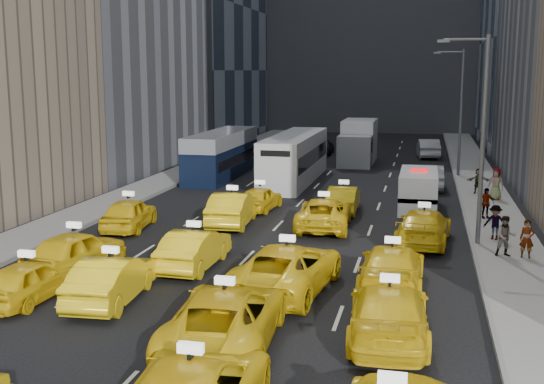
{
  "coord_description": "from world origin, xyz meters",
  "views": [
    {
      "loc": [
        6.91,
        -17.98,
        7.53
      ],
      "look_at": [
        0.09,
        12.23,
        2.0
      ],
      "focal_mm": 45.0,
      "sensor_mm": 36.0,
      "label": 1
    }
  ],
  "objects_px": {
    "double_decker": "(222,155)",
    "box_truck": "(358,142)",
    "city_bus": "(295,158)",
    "pedestrian_0": "(527,239)",
    "nypd_van": "(418,191)"
  },
  "relations": [
    {
      "from": "double_decker",
      "to": "box_truck",
      "type": "height_order",
      "value": "box_truck"
    },
    {
      "from": "nypd_van",
      "to": "pedestrian_0",
      "type": "relative_size",
      "value": 3.52
    },
    {
      "from": "double_decker",
      "to": "box_truck",
      "type": "bearing_deg",
      "value": 39.52
    },
    {
      "from": "city_bus",
      "to": "box_truck",
      "type": "height_order",
      "value": "box_truck"
    },
    {
      "from": "pedestrian_0",
      "to": "nypd_van",
      "type": "bearing_deg",
      "value": 119.42
    },
    {
      "from": "double_decker",
      "to": "city_bus",
      "type": "height_order",
      "value": "city_bus"
    },
    {
      "from": "nypd_van",
      "to": "city_bus",
      "type": "height_order",
      "value": "city_bus"
    },
    {
      "from": "double_decker",
      "to": "box_truck",
      "type": "relative_size",
      "value": 1.45
    },
    {
      "from": "city_bus",
      "to": "double_decker",
      "type": "bearing_deg",
      "value": 165.5
    },
    {
      "from": "nypd_van",
      "to": "city_bus",
      "type": "relative_size",
      "value": 0.43
    },
    {
      "from": "box_truck",
      "to": "pedestrian_0",
      "type": "bearing_deg",
      "value": -72.03
    },
    {
      "from": "city_bus",
      "to": "pedestrian_0",
      "type": "height_order",
      "value": "city_bus"
    },
    {
      "from": "box_truck",
      "to": "city_bus",
      "type": "bearing_deg",
      "value": -108.39
    },
    {
      "from": "nypd_van",
      "to": "double_decker",
      "type": "bearing_deg",
      "value": 140.5
    },
    {
      "from": "nypd_van",
      "to": "pedestrian_0",
      "type": "xyz_separation_m",
      "value": [
        4.37,
        -9.77,
        -0.09
      ]
    }
  ]
}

